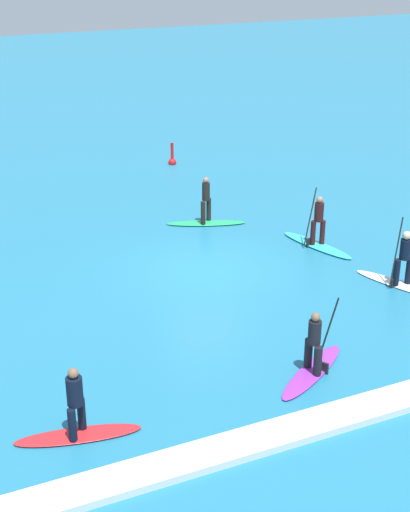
{
  "coord_description": "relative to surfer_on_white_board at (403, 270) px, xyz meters",
  "views": [
    {
      "loc": [
        -9.12,
        -20.08,
        10.17
      ],
      "look_at": [
        0.0,
        0.0,
        0.5
      ],
      "focal_mm": 52.87,
      "sensor_mm": 36.0,
      "label": 1
    }
  ],
  "objects": [
    {
      "name": "marker_buoy",
      "position": [
        -1.52,
        14.95,
        -0.33
      ],
      "size": [
        0.37,
        0.37,
        1.11
      ],
      "color": "red",
      "rests_on": "ground_plane"
    },
    {
      "name": "wave_crest",
      "position": [
        -5.02,
        -5.01,
        -0.45
      ],
      "size": [
        22.7,
        0.9,
        0.18
      ],
      "primitive_type": "cube",
      "color": "white",
      "rests_on": "ground_plane"
    },
    {
      "name": "ground_plane",
      "position": [
        -5.02,
        3.56,
        -0.54
      ],
      "size": [
        120.0,
        120.0,
        0.0
      ],
      "primitive_type": "plane",
      "color": "teal",
      "rests_on": "ground"
    },
    {
      "name": "surfer_on_purple_board",
      "position": [
        -5.11,
        -3.09,
        -0.09
      ],
      "size": [
        2.85,
        2.1,
        2.18
      ],
      "rotation": [
        0.0,
        0.0,
        0.56
      ],
      "color": "purple",
      "rests_on": "ground_plane"
    },
    {
      "name": "surfer_on_green_board",
      "position": [
        -3.29,
        7.29,
        -0.09
      ],
      "size": [
        2.95,
        1.61,
        1.82
      ],
      "rotation": [
        0.0,
        0.0,
        5.91
      ],
      "color": "#23B266",
      "rests_on": "ground_plane"
    },
    {
      "name": "surfer_on_teal_board",
      "position": [
        -0.68,
        3.75,
        -0.1
      ],
      "size": [
        1.39,
        3.14,
        2.12
      ],
      "rotation": [
        0.0,
        0.0,
        1.83
      ],
      "color": "#33C6CC",
      "rests_on": "ground_plane"
    },
    {
      "name": "surfer_on_white_board",
      "position": [
        0.0,
        0.0,
        0.0
      ],
      "size": [
        1.75,
        3.11,
        2.28
      ],
      "rotation": [
        0.0,
        0.0,
        1.97
      ],
      "color": "white",
      "rests_on": "ground_plane"
    },
    {
      "name": "surfer_on_red_board",
      "position": [
        -11.11,
        -3.17,
        -0.0
      ],
      "size": [
        2.82,
        1.16,
        1.73
      ],
      "rotation": [
        0.0,
        0.0,
        2.93
      ],
      "color": "red",
      "rests_on": "ground_plane"
    }
  ]
}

